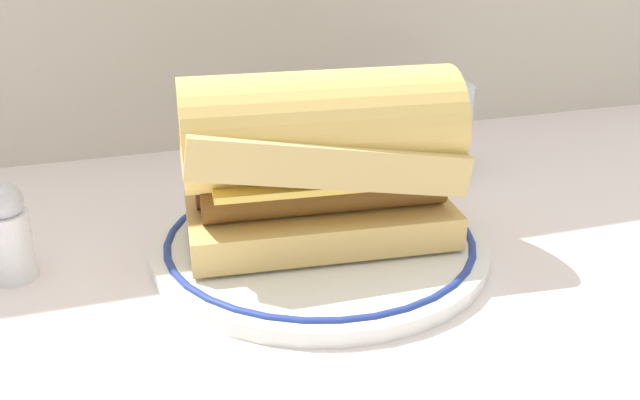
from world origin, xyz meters
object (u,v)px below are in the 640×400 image
at_px(sausage_sandwich, 320,156).
at_px(drinking_glass, 442,135).
at_px(salt_shaker, 8,232).
at_px(butter_knife, 319,165).
at_px(plate, 320,243).

relative_size(sausage_sandwich, drinking_glass, 2.39).
bearing_deg(salt_shaker, sausage_sandwich, -7.11).
height_order(salt_shaker, butter_knife, salt_shaker).
relative_size(drinking_glass, butter_knife, 0.65).
bearing_deg(salt_shaker, butter_knife, 27.49).
bearing_deg(drinking_glass, plate, -142.26).
relative_size(sausage_sandwich, salt_shaker, 2.82).
distance_m(drinking_glass, salt_shaker, 0.41).
relative_size(plate, sausage_sandwich, 1.24).
height_order(plate, sausage_sandwich, sausage_sandwich).
bearing_deg(butter_knife, salt_shaker, -152.51).
distance_m(sausage_sandwich, salt_shaker, 0.24).
bearing_deg(plate, sausage_sandwich, 180.00).
distance_m(salt_shaker, butter_knife, 0.32).
distance_m(plate, sausage_sandwich, 0.07).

